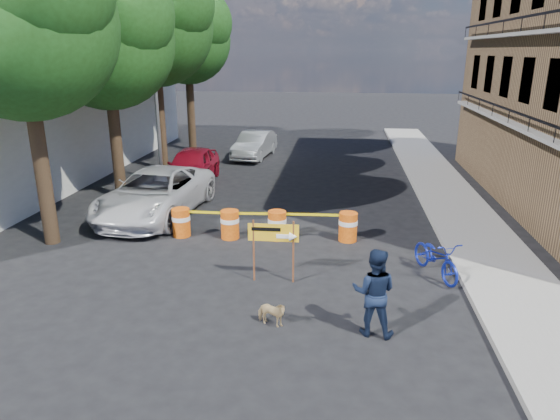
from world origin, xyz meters
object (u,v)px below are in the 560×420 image
(barrel_far_right, at_px, (348,226))
(detour_sign, at_px, (279,238))
(barrel_far_left, at_px, (181,222))
(pedestrian, at_px, (374,292))
(sedan_red, at_px, (192,166))
(suv_white, at_px, (155,193))
(sedan_silver, at_px, (255,145))
(barrel_mid_left, at_px, (230,224))
(barrel_mid_right, at_px, (277,224))
(bicycle, at_px, (438,240))
(dog, at_px, (271,314))

(barrel_far_right, relative_size, detour_sign, 0.55)
(barrel_far_left, distance_m, pedestrian, 7.61)
(barrel_far_right, relative_size, sedan_red, 0.20)
(suv_white, bearing_deg, sedan_silver, 85.37)
(barrel_mid_left, xyz_separation_m, detour_sign, (1.90, -2.87, 0.71))
(barrel_mid_left, bearing_deg, barrel_mid_right, 4.73)
(barrel_mid_left, relative_size, sedan_silver, 0.21)
(barrel_mid_right, height_order, pedestrian, pedestrian)
(barrel_far_left, height_order, barrel_mid_right, same)
(barrel_mid_right, bearing_deg, suv_white, 158.63)
(detour_sign, height_order, pedestrian, pedestrian)
(barrel_mid_left, bearing_deg, barrel_far_left, 179.97)
(barrel_mid_left, height_order, pedestrian, pedestrian)
(barrel_far_right, height_order, detour_sign, detour_sign)
(barrel_far_left, relative_size, suv_white, 0.15)
(suv_white, bearing_deg, sedan_red, 95.64)
(sedan_red, bearing_deg, bicycle, -45.15)
(detour_sign, relative_size, sedan_silver, 0.38)
(sedan_silver, bearing_deg, barrel_far_left, -84.25)
(pedestrian, xyz_separation_m, bicycle, (1.78, 3.02, 0.05))
(bicycle, height_order, sedan_silver, bicycle)
(bicycle, xyz_separation_m, dog, (-3.89, -3.00, -0.70))
(bicycle, bearing_deg, barrel_mid_left, 138.23)
(suv_white, distance_m, sedan_silver, 10.52)
(suv_white, bearing_deg, detour_sign, -38.71)
(bicycle, height_order, dog, bicycle)
(barrel_mid_left, bearing_deg, sedan_silver, 96.18)
(barrel_mid_right, xyz_separation_m, barrel_far_right, (2.18, 0.11, 0.00))
(barrel_far_right, bearing_deg, detour_sign, -119.37)
(pedestrian, xyz_separation_m, dog, (-2.12, 0.02, -0.65))
(pedestrian, xyz_separation_m, sedan_red, (-7.26, 11.54, -0.17))
(pedestrian, height_order, suv_white, pedestrian)
(bicycle, relative_size, dog, 2.87)
(detour_sign, relative_size, bicycle, 0.83)
(barrel_far_left, xyz_separation_m, sedan_red, (-1.57, 6.49, 0.30))
(sedan_red, height_order, sedan_silver, sedan_red)
(barrel_far_left, distance_m, bicycle, 7.75)
(sedan_red, bearing_deg, barrel_mid_right, -55.97)
(dog, distance_m, sedan_red, 12.62)
(barrel_mid_left, distance_m, sedan_red, 7.22)
(suv_white, xyz_separation_m, sedan_red, (-0.05, 4.59, -0.04))
(detour_sign, bearing_deg, pedestrian, -45.64)
(barrel_mid_left, bearing_deg, pedestrian, -50.80)
(bicycle, bearing_deg, barrel_mid_right, 131.33)
(sedan_red, bearing_deg, barrel_far_left, -78.22)
(sedan_red, bearing_deg, sedan_silver, 70.77)
(barrel_mid_right, distance_m, detour_sign, 3.10)
(barrel_far_left, bearing_deg, barrel_mid_left, -0.03)
(sedan_silver, bearing_deg, dog, -72.24)
(bicycle, distance_m, sedan_silver, 16.02)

